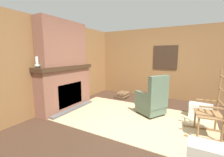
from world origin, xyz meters
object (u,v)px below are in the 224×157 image
Objects in this scene: oil_lamp_vase at (37,64)px; laundry_basket at (200,111)px; storage_case at (76,62)px; decorative_plate_on_mantel at (60,62)px; rocking_chair at (211,115)px; armchair at (152,101)px; firewood_stack at (122,95)px.

laundry_basket is at bearing 29.55° from oil_lamp_vase.
decorative_plate_on_mantel is at bearing -91.85° from storage_case.
laundry_basket is 4.15m from oil_lamp_vase.
oil_lamp_vase is at bearing 9.07° from rocking_chair.
armchair is at bearing 4.40° from storage_case.
armchair is at bearing 32.44° from oil_lamp_vase.
firewood_stack is at bearing -7.48° from armchair.
oil_lamp_vase is at bearing -150.45° from laundry_basket.
oil_lamp_vase reaches higher than armchair.
rocking_chair is 3.01m from firewood_stack.
armchair is 0.83× the size of rocking_chair.
rocking_chair reaches higher than laundry_basket.
firewood_stack is 2.03m from storage_case.
laundry_basket is 3.90m from decorative_plate_on_mantel.
armchair is 2.36× the size of firewood_stack.
rocking_chair is 5.41× the size of decorative_plate_on_mantel.
rocking_chair is at bearing 16.14° from oil_lamp_vase.
storage_case is (-3.47, -0.64, 1.15)m from laundry_basket.
decorative_plate_on_mantel is at bearing -160.08° from laundry_basket.
rocking_chair reaches higher than armchair.
rocking_chair is 3.86m from oil_lamp_vase.
armchair is at bearing -27.76° from rocking_chair.
laundry_basket is 2.30× the size of decorative_plate_on_mantel.
firewood_stack is 1.71× the size of oil_lamp_vase.
armchair is 2.71m from decorative_plate_on_mantel.
oil_lamp_vase reaches higher than rocking_chair.
decorative_plate_on_mantel is (-2.39, -0.80, 0.99)m from armchair.
decorative_plate_on_mantel is at bearing -119.24° from firewood_stack.
decorative_plate_on_mantel is (-0.02, 0.70, 0.02)m from oil_lamp_vase.
storage_case is at bearing -11.55° from rocking_chair.
armchair is 4.51× the size of decorative_plate_on_mantel.
rocking_chair reaches higher than firewood_stack.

